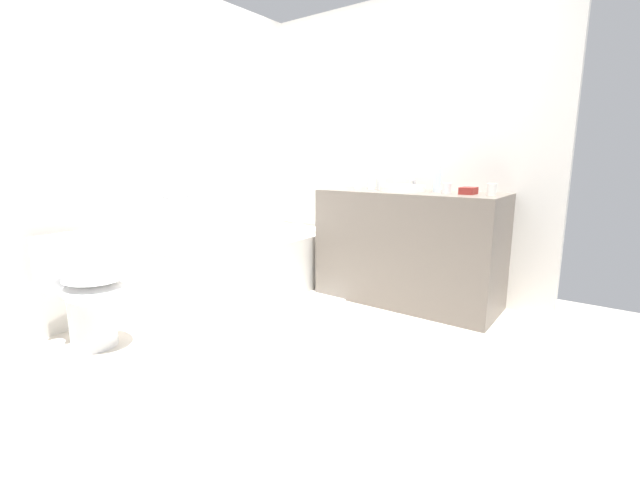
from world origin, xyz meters
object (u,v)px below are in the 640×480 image
object	(u,v)px
water_bottle_1	(437,180)
drinking_glass_0	(492,190)
bath_mat	(312,303)
amenity_basket	(468,191)
toilet	(86,291)
water_bottle_0	(372,176)
water_bottle_2	(357,177)
sink_faucet	(413,185)
drinking_glass_2	(447,188)
sink_basin	(402,188)
toilet_paper_roll	(55,351)
drinking_glass_1	(381,184)
bathtub	(253,263)

from	to	relation	value
water_bottle_1	drinking_glass_0	distance (m)	0.41
bath_mat	amenity_basket	bearing A→B (deg)	-63.63
toilet	water_bottle_0	bearing A→B (deg)	61.36
water_bottle_2	bath_mat	bearing A→B (deg)	170.49
water_bottle_2	amenity_basket	xyz separation A→B (m)	(-0.01, -0.93, -0.08)
sink_faucet	drinking_glass_0	size ratio (longest dim) A/B	1.88
toilet	amenity_basket	size ratio (longest dim) A/B	4.99
drinking_glass_2	sink_basin	bearing A→B (deg)	93.72
toilet	toilet_paper_roll	world-z (taller)	toilet
sink_faucet	drinking_glass_0	xyz separation A→B (m)	(-0.18, -0.66, 0.00)
drinking_glass_1	drinking_glass_2	bearing A→B (deg)	-97.22
toilet	bathtub	bearing A→B (deg)	84.16
toilet	sink_basin	world-z (taller)	sink_basin
water_bottle_2	toilet_paper_roll	distance (m)	2.45
amenity_basket	bath_mat	size ratio (longest dim) A/B	0.21
amenity_basket	toilet	bearing A→B (deg)	138.55
water_bottle_0	bath_mat	distance (m)	1.15
drinking_glass_1	amenity_basket	size ratio (longest dim) A/B	0.65
water_bottle_1	drinking_glass_1	size ratio (longest dim) A/B	2.17
toilet	bath_mat	size ratio (longest dim) A/B	1.07
water_bottle_2	drinking_glass_1	world-z (taller)	water_bottle_2
drinking_glass_0	toilet	bearing A→B (deg)	135.97
water_bottle_2	toilet_paper_roll	xyz separation A→B (m)	(-2.14, 0.72, -0.95)
drinking_glass_1	toilet_paper_roll	xyz separation A→B (m)	(-2.20, 0.91, -0.89)
bathtub	toilet	bearing A→B (deg)	177.43
sink_faucet	water_bottle_2	distance (m)	0.47
drinking_glass_0	drinking_glass_2	distance (m)	0.31
water_bottle_2	drinking_glass_0	bearing A→B (deg)	-90.78
water_bottle_2	amenity_basket	world-z (taller)	water_bottle_2
water_bottle_1	amenity_basket	size ratio (longest dim) A/B	1.40
toilet	water_bottle_2	size ratio (longest dim) A/B	3.20
bathtub	toilet_paper_roll	size ratio (longest dim) A/B	14.82
sink_faucet	sink_basin	bearing A→B (deg)	-180.00
water_bottle_1	water_bottle_2	size ratio (longest dim) A/B	0.90
sink_faucet	drinking_glass_1	xyz separation A→B (m)	(-0.11, 0.24, 0.01)
bathtub	water_bottle_2	bearing A→B (deg)	-50.61
drinking_glass_1	sink_basin	bearing A→B (deg)	-111.92
sink_faucet	drinking_glass_0	distance (m)	0.68
sink_faucet	water_bottle_0	xyz separation A→B (m)	(-0.19, 0.29, 0.08)
sink_basin	sink_faucet	bearing A→B (deg)	0.00
toilet	water_bottle_2	bearing A→B (deg)	65.31
water_bottle_2	drinking_glass_2	distance (m)	0.78
water_bottle_0	drinking_glass_2	size ratio (longest dim) A/B	3.22
toilet	amenity_basket	xyz separation A→B (m)	(1.91, -1.69, 0.57)
sink_faucet	amenity_basket	world-z (taller)	sink_faucet
bath_mat	toilet_paper_roll	size ratio (longest dim) A/B	5.94
bathtub	water_bottle_0	bearing A→B (deg)	-56.87
toilet	drinking_glass_2	size ratio (longest dim) A/B	9.25
drinking_glass_1	toilet	bearing A→B (deg)	154.42
water_bottle_1	bathtub	bearing A→B (deg)	113.46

